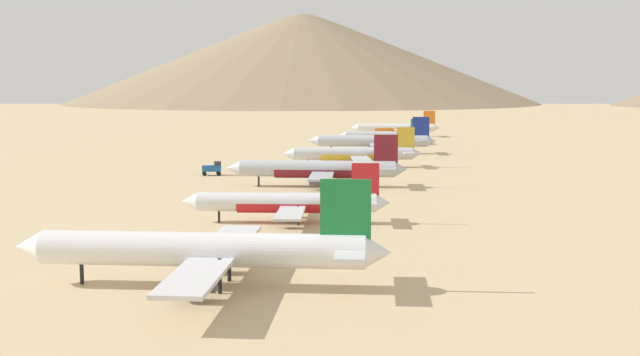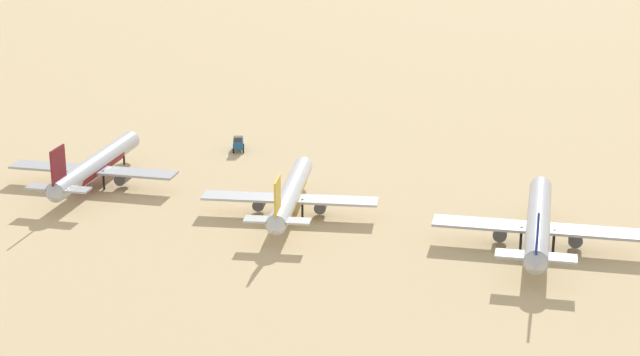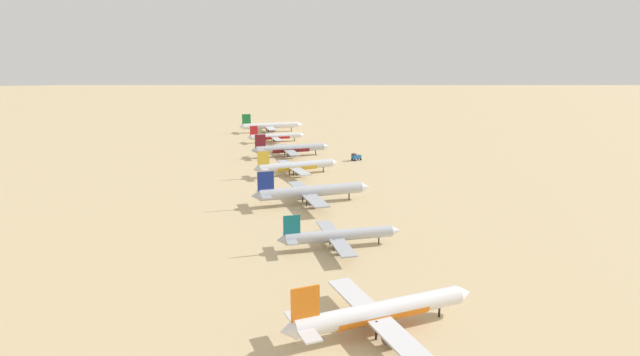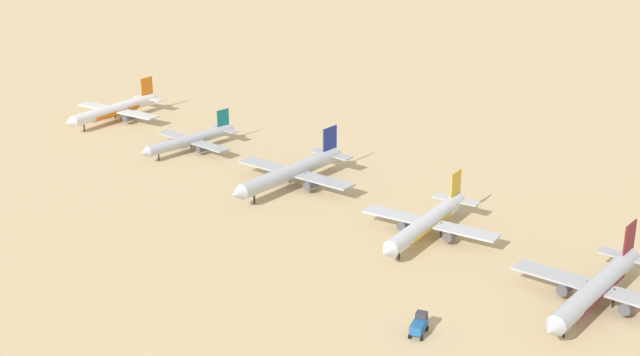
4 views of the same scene
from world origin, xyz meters
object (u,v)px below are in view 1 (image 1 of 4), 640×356
(parked_jet_2, at_px, (374,141))
(parked_jet_6, at_px, (206,250))
(parked_jet_0, at_px, (396,128))
(parked_jet_5, at_px, (288,203))
(parked_jet_1, at_px, (384,135))
(parked_jet_3, at_px, (354,154))
(service_truck, at_px, (212,168))
(parked_jet_4, at_px, (319,169))

(parked_jet_2, xyz_separation_m, parked_jet_6, (25.34, 187.71, 0.11))
(parked_jet_0, bearing_deg, parked_jet_5, 82.22)
(parked_jet_2, relative_size, parked_jet_5, 1.22)
(parked_jet_1, xyz_separation_m, parked_jet_6, (30.73, 233.67, 1.02))
(parked_jet_1, height_order, parked_jet_2, parked_jet_2)
(parked_jet_3, xyz_separation_m, service_truck, (39.53, 22.35, -2.01))
(parked_jet_4, bearing_deg, parked_jet_2, -99.73)
(parked_jet_0, distance_m, parked_jet_2, 92.53)
(parked_jet_6, bearing_deg, parked_jet_4, -95.68)
(parked_jet_2, xyz_separation_m, parked_jet_5, (19.05, 142.67, -0.86))
(parked_jet_3, relative_size, parked_jet_6, 0.89)
(parked_jet_0, distance_m, parked_jet_4, 186.41)
(parked_jet_1, bearing_deg, parked_jet_0, -99.40)
(service_truck, bearing_deg, parked_jet_5, 110.87)
(parked_jet_3, relative_size, parked_jet_5, 1.11)
(parked_jet_6, bearing_deg, parked_jet_3, -97.41)
(parked_jet_0, relative_size, parked_jet_6, 0.91)
(parked_jet_3, bearing_deg, parked_jet_4, 78.97)
(parked_jet_3, bearing_deg, service_truck, 29.48)
(parked_jet_1, relative_size, parked_jet_5, 0.98)
(parked_jet_5, distance_m, service_truck, 77.61)
(parked_jet_0, distance_m, parked_jet_5, 236.46)
(parked_jet_4, height_order, parked_jet_5, parked_jet_4)
(service_truck, bearing_deg, parked_jet_6, 100.29)
(parked_jet_5, bearing_deg, parked_jet_3, -97.15)
(parked_jet_2, bearing_deg, parked_jet_5, 82.40)
(parked_jet_4, bearing_deg, parked_jet_0, -98.89)
(parked_jet_4, height_order, parked_jet_6, parked_jet_6)
(parked_jet_0, bearing_deg, parked_jet_6, 82.19)
(parked_jet_6, xyz_separation_m, service_truck, (21.34, -117.55, -2.57))
(parked_jet_6, bearing_deg, parked_jet_0, -97.81)
(parked_jet_4, distance_m, service_truck, 38.16)
(parked_jet_3, height_order, service_truck, parked_jet_3)
(parked_jet_5, distance_m, parked_jet_6, 45.49)
(parked_jet_3, xyz_separation_m, parked_jet_5, (11.90, 94.85, -0.41))
(parked_jet_6, height_order, service_truck, parked_jet_6)
(parked_jet_2, bearing_deg, service_truck, 56.36)
(parked_jet_1, height_order, parked_jet_5, parked_jet_5)
(parked_jet_0, height_order, parked_jet_5, parked_jet_0)
(parked_jet_2, distance_m, parked_jet_6, 189.41)
(parked_jet_1, distance_m, parked_jet_4, 140.14)
(parked_jet_0, xyz_separation_m, parked_jet_4, (28.82, 184.17, 0.15))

